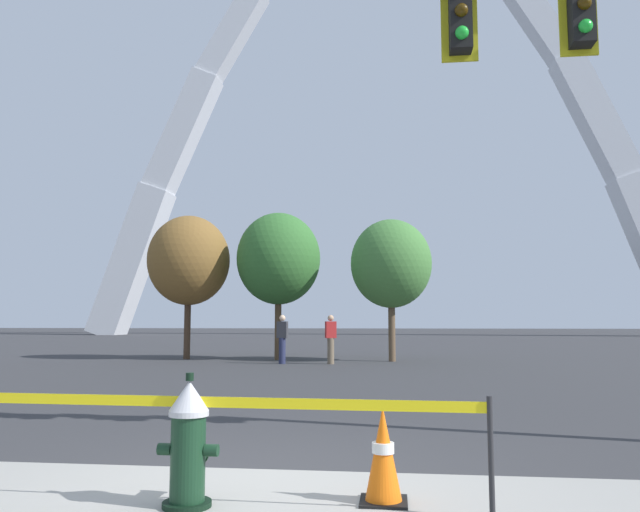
# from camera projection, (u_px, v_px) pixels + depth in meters

# --- Properties ---
(ground_plane) EXTENTS (240.00, 240.00, 0.00)m
(ground_plane) POSITION_uv_depth(u_px,v_px,m) (266.00, 478.00, 5.46)
(ground_plane) COLOR #333335
(fire_hydrant) EXTENTS (0.46, 0.48, 0.99)m
(fire_hydrant) POSITION_uv_depth(u_px,v_px,m) (189.00, 443.00, 4.64)
(fire_hydrant) COLOR black
(fire_hydrant) RESTS_ON ground
(caution_tape_barrier) EXTENTS (4.71, 0.18, 0.85)m
(caution_tape_barrier) POSITION_uv_depth(u_px,v_px,m) (173.00, 427.00, 4.69)
(caution_tape_barrier) COLOR #232326
(caution_tape_barrier) RESTS_ON ground
(traffic_cone_by_hydrant) EXTENTS (0.36, 0.36, 0.73)m
(traffic_cone_by_hydrant) POSITION_uv_depth(u_px,v_px,m) (383.00, 455.00, 4.73)
(traffic_cone_by_hydrant) COLOR black
(traffic_cone_by_hydrant) RESTS_ON ground
(monument_arch) EXTENTS (61.07, 3.21, 47.32)m
(monument_arch) POSITION_uv_depth(u_px,v_px,m) (381.00, 130.00, 63.60)
(monument_arch) COLOR silver
(monument_arch) RESTS_ON ground
(tree_far_left) EXTENTS (3.05, 3.05, 5.33)m
(tree_far_left) POSITION_uv_depth(u_px,v_px,m) (189.00, 261.00, 23.15)
(tree_far_left) COLOR #473323
(tree_far_left) RESTS_ON ground
(tree_left_mid) EXTENTS (3.06, 3.06, 5.36)m
(tree_left_mid) POSITION_uv_depth(u_px,v_px,m) (279.00, 259.00, 22.72)
(tree_left_mid) COLOR brown
(tree_left_mid) RESTS_ON ground
(tree_center_left) EXTENTS (2.85, 2.85, 4.98)m
(tree_center_left) POSITION_uv_depth(u_px,v_px,m) (391.00, 264.00, 21.83)
(tree_center_left) COLOR brown
(tree_center_left) RESTS_ON ground
(pedestrian_walking_left) EXTENTS (0.36, 0.25, 1.59)m
(pedestrian_walking_left) POSITION_uv_depth(u_px,v_px,m) (282.00, 339.00, 20.31)
(pedestrian_walking_left) COLOR #232847
(pedestrian_walking_left) RESTS_ON ground
(pedestrian_standing_center) EXTENTS (0.39, 0.31, 1.59)m
(pedestrian_standing_center) POSITION_uv_depth(u_px,v_px,m) (331.00, 339.00, 20.20)
(pedestrian_standing_center) COLOR brown
(pedestrian_standing_center) RESTS_ON ground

